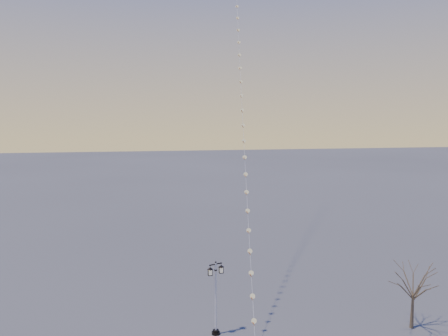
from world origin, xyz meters
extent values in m
cylinder|color=black|center=(-3.33, 1.21, 0.07)|extent=(0.51, 0.51, 0.15)
cylinder|color=black|center=(-3.33, 1.21, 0.21)|extent=(0.37, 0.37, 0.13)
cylinder|color=silver|center=(-3.33, 1.21, 2.43)|extent=(0.12, 0.12, 4.31)
cylinder|color=black|center=(-3.33, 1.21, 4.08)|extent=(0.18, 0.18, 0.05)
cube|color=black|center=(-3.33, 1.21, 4.44)|extent=(0.83, 0.37, 0.05)
sphere|color=black|center=(-3.33, 1.21, 4.55)|extent=(0.13, 0.13, 0.13)
pyramid|color=black|center=(-3.69, 1.07, 4.31)|extent=(0.40, 0.40, 0.13)
cube|color=beige|center=(-3.69, 1.07, 4.02)|extent=(0.24, 0.24, 0.31)
cube|color=black|center=(-3.69, 1.07, 3.85)|extent=(0.27, 0.27, 0.04)
pyramid|color=black|center=(-2.97, 1.35, 4.31)|extent=(0.40, 0.40, 0.13)
cube|color=beige|center=(-2.97, 1.35, 4.02)|extent=(0.24, 0.24, 0.31)
cube|color=black|center=(-2.97, 1.35, 3.85)|extent=(0.27, 0.27, 0.04)
cone|color=brown|center=(8.99, -0.22, 1.08)|extent=(0.26, 0.26, 2.16)
cone|color=orange|center=(1.39, 16.64, 22.25)|extent=(0.08, 0.08, 0.29)
camera|label=1|loc=(-7.43, -23.83, 13.23)|focal=34.96mm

